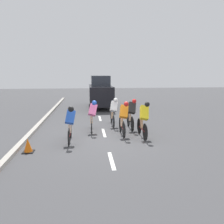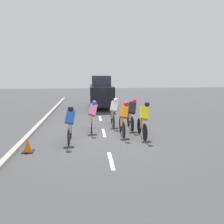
# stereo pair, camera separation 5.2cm
# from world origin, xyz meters

# --- Properties ---
(ground_plane) EXTENTS (60.00, 60.00, 0.00)m
(ground_plane) POSITION_xyz_m (0.00, 0.00, 0.00)
(ground_plane) COLOR #424244
(lane_stripe_near) EXTENTS (0.12, 1.40, 0.01)m
(lane_stripe_near) POSITION_xyz_m (0.00, 2.57, 0.00)
(lane_stripe_near) COLOR white
(lane_stripe_near) RESTS_ON ground
(lane_stripe_mid) EXTENTS (0.12, 1.40, 0.01)m
(lane_stripe_mid) POSITION_xyz_m (0.00, -0.63, 0.00)
(lane_stripe_mid) COLOR white
(lane_stripe_mid) RESTS_ON ground
(lane_stripe_far) EXTENTS (0.12, 1.40, 0.01)m
(lane_stripe_far) POSITION_xyz_m (0.00, -3.83, 0.00)
(lane_stripe_far) COLOR white
(lane_stripe_far) RESTS_ON ground
(curb) EXTENTS (0.20, 26.94, 0.14)m
(curb) POSITION_xyz_m (3.20, -0.63, 0.07)
(curb) COLOR #A8A399
(curb) RESTS_ON ground
(cyclist_white) EXTENTS (0.44, 1.68, 1.46)m
(cyclist_white) POSITION_xyz_m (-0.59, -1.92, 0.77)
(cyclist_white) COLOR black
(cyclist_white) RESTS_ON ground
(cyclist_yellow) EXTENTS (0.42, 1.71, 1.54)m
(cyclist_yellow) POSITION_xyz_m (-1.59, 0.25, 0.79)
(cyclist_yellow) COLOR black
(cyclist_yellow) RESTS_ON ground
(cyclist_black) EXTENTS (0.43, 1.67, 1.49)m
(cyclist_black) POSITION_xyz_m (-1.36, -1.17, 0.77)
(cyclist_black) COLOR black
(cyclist_black) RESTS_ON ground
(cyclist_blue) EXTENTS (0.42, 1.63, 1.47)m
(cyclist_blue) POSITION_xyz_m (1.38, 0.61, 0.77)
(cyclist_blue) COLOR black
(cyclist_blue) RESTS_ON ground
(cyclist_pink) EXTENTS (0.45, 1.67, 1.47)m
(cyclist_pink) POSITION_xyz_m (0.50, -0.93, 0.77)
(cyclist_pink) COLOR black
(cyclist_pink) RESTS_ON ground
(cyclist_orange) EXTENTS (0.43, 1.67, 1.50)m
(cyclist_orange) POSITION_xyz_m (-0.80, -0.16, 0.77)
(cyclist_orange) COLOR black
(cyclist_orange) RESTS_ON ground
(support_car) EXTENTS (1.70, 4.50, 2.47)m
(support_car) POSITION_xyz_m (-0.30, -8.14, 1.21)
(support_car) COLOR black
(support_car) RESTS_ON ground
(traffic_cone) EXTENTS (0.36, 0.36, 0.49)m
(traffic_cone) POSITION_xyz_m (2.75, 1.54, 0.24)
(traffic_cone) COLOR black
(traffic_cone) RESTS_ON ground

